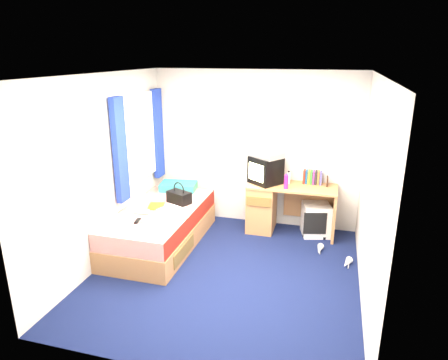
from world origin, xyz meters
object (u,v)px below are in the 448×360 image
(pink_water_bottle, at_px, (286,182))
(remote_control, at_px, (137,221))
(colour_swatch_fan, at_px, (146,222))
(magazine, at_px, (156,206))
(water_bottle, at_px, (142,212))
(white_heels, at_px, (333,256))
(vcr, at_px, (266,154))
(desk, at_px, (273,205))
(aerosol_can, at_px, (288,178))
(storage_cube, at_px, (316,219))
(crt_tv, at_px, (265,170))
(towel, at_px, (172,213))
(bed, at_px, (161,227))
(picture_frame, at_px, (327,181))
(pillow, at_px, (178,186))
(handbag, at_px, (179,197))

(pink_water_bottle, distance_m, remote_control, 2.16)
(colour_swatch_fan, bearing_deg, pink_water_bottle, 36.62)
(magazine, xyz_separation_m, water_bottle, (-0.07, -0.30, 0.03))
(water_bottle, distance_m, white_heels, 2.63)
(vcr, relative_size, remote_control, 2.90)
(desk, bearing_deg, aerosol_can, 16.87)
(vcr, bearing_deg, magazine, -113.05)
(pink_water_bottle, bearing_deg, magazine, -158.79)
(storage_cube, height_order, water_bottle, water_bottle)
(storage_cube, height_order, aerosol_can, aerosol_can)
(crt_tv, relative_size, remote_control, 3.45)
(aerosol_can, height_order, towel, aerosol_can)
(bed, distance_m, desk, 1.73)
(crt_tv, bearing_deg, picture_frame, 45.10)
(storage_cube, height_order, vcr, vcr)
(pillow, xyz_separation_m, picture_frame, (2.28, 0.21, 0.22))
(picture_frame, bearing_deg, aerosol_can, -175.26)
(water_bottle, height_order, remote_control, water_bottle)
(pillow, height_order, pink_water_bottle, pink_water_bottle)
(crt_tv, height_order, colour_swatch_fan, crt_tv)
(magazine, bearing_deg, vcr, 31.25)
(desk, bearing_deg, water_bottle, -144.60)
(crt_tv, height_order, handbag, crt_tv)
(picture_frame, bearing_deg, pillow, -176.22)
(picture_frame, bearing_deg, towel, -148.36)
(bed, xyz_separation_m, water_bottle, (-0.16, -0.24, 0.31))
(pillow, height_order, desk, desk)
(desk, bearing_deg, crt_tv, 179.91)
(handbag, relative_size, remote_control, 2.43)
(colour_swatch_fan, bearing_deg, handbag, 78.82)
(bed, height_order, handbag, handbag)
(storage_cube, xyz_separation_m, handbag, (-1.93, -0.63, 0.39))
(colour_swatch_fan, bearing_deg, picture_frame, 34.50)
(pillow, height_order, water_bottle, pillow)
(desk, xyz_separation_m, vcr, (-0.14, 0.00, 0.79))
(picture_frame, xyz_separation_m, handbag, (-2.05, -0.74, -0.19))
(colour_swatch_fan, bearing_deg, aerosol_can, 41.53)
(pillow, bearing_deg, water_bottle, -95.75)
(storage_cube, bearing_deg, handbag, -176.72)
(bed, bearing_deg, picture_frame, 25.00)
(bed, bearing_deg, pillow, 93.59)
(white_heels, bearing_deg, towel, -168.05)
(colour_swatch_fan, height_order, remote_control, remote_control)
(desk, distance_m, crt_tv, 0.56)
(crt_tv, xyz_separation_m, aerosol_can, (0.34, 0.06, -0.11))
(towel, bearing_deg, storage_cube, 32.44)
(pink_water_bottle, xyz_separation_m, aerosol_can, (0.01, 0.24, -0.01))
(desk, relative_size, remote_control, 8.12)
(handbag, height_order, towel, handbag)
(storage_cube, distance_m, remote_control, 2.63)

